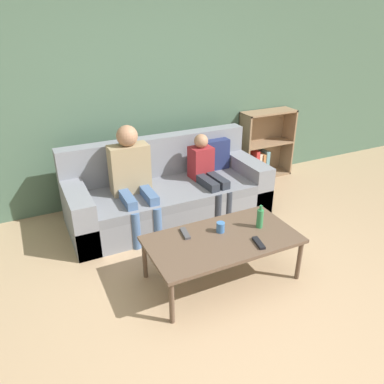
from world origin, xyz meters
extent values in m
plane|color=tan|center=(0.00, 0.00, 0.00)|extent=(22.00, 22.00, 0.00)
cube|color=#4C6B56|center=(0.00, 2.45, 1.30)|extent=(12.00, 0.06, 2.60)
cube|color=gray|center=(0.04, 1.74, 0.15)|extent=(2.19, 0.88, 0.29)
cube|color=slate|center=(0.04, 1.65, 0.34)|extent=(1.75, 0.70, 0.10)
cube|color=gray|center=(0.04, 2.09, 0.62)|extent=(2.19, 0.18, 0.45)
cube|color=gray|center=(-0.95, 1.74, 0.28)|extent=(0.22, 0.88, 0.55)
cube|color=gray|center=(1.02, 1.74, 0.28)|extent=(0.22, 0.88, 0.55)
cube|color=navy|center=(0.71, 1.94, 0.57)|extent=(0.36, 0.12, 0.36)
cube|color=#8E7051|center=(1.35, 2.27, 0.46)|extent=(0.02, 0.28, 0.92)
cube|color=#8E7051|center=(2.08, 2.27, 0.46)|extent=(0.02, 0.28, 0.92)
cube|color=#8E7051|center=(1.71, 2.39, 0.46)|extent=(0.75, 0.02, 0.92)
cube|color=#8E7051|center=(1.71, 2.27, 0.01)|extent=(0.75, 0.28, 0.02)
cube|color=#8E7051|center=(1.71, 2.27, 0.48)|extent=(0.71, 0.28, 0.02)
cube|color=#8E7051|center=(1.71, 2.27, 0.91)|extent=(0.75, 0.28, 0.02)
cube|color=gold|center=(1.39, 2.26, 0.16)|extent=(0.07, 0.21, 0.27)
cube|color=#993D84|center=(1.46, 2.26, 0.16)|extent=(0.05, 0.24, 0.27)
cube|color=red|center=(1.52, 2.25, 0.22)|extent=(0.05, 0.18, 0.39)
cube|color=beige|center=(1.58, 2.25, 0.19)|extent=(0.04, 0.15, 0.33)
cube|color=#B77542|center=(1.63, 2.25, 0.19)|extent=(0.04, 0.19, 0.33)
cube|color=#6699A8|center=(1.69, 2.25, 0.20)|extent=(0.05, 0.18, 0.35)
cylinder|color=brown|center=(-0.56, 0.25, 0.19)|extent=(0.04, 0.04, 0.38)
cylinder|color=brown|center=(0.62, 0.25, 0.19)|extent=(0.04, 0.04, 0.38)
cylinder|color=brown|center=(-0.56, 0.85, 0.19)|extent=(0.04, 0.04, 0.38)
cylinder|color=brown|center=(0.62, 0.85, 0.19)|extent=(0.04, 0.04, 0.38)
cube|color=brown|center=(0.03, 0.55, 0.39)|extent=(1.26, 0.68, 0.03)
cylinder|color=#476693|center=(-0.49, 1.31, 0.20)|extent=(0.09, 0.09, 0.39)
cylinder|color=#476693|center=(-0.27, 1.31, 0.20)|extent=(0.09, 0.09, 0.39)
cube|color=#476693|center=(-0.49, 1.54, 0.44)|extent=(0.10, 0.39, 0.09)
cube|color=#476693|center=(-0.26, 1.54, 0.44)|extent=(0.10, 0.39, 0.09)
cube|color=#9E8966|center=(-0.37, 1.78, 0.65)|extent=(0.41, 0.20, 0.51)
sphere|color=#A87A5B|center=(-0.37, 1.78, 1.00)|extent=(0.21, 0.21, 0.21)
cylinder|color=#282D38|center=(0.42, 1.32, 0.20)|extent=(0.09, 0.09, 0.39)
cylinder|color=#282D38|center=(0.55, 1.33, 0.20)|extent=(0.09, 0.09, 0.39)
cube|color=#282D38|center=(0.40, 1.55, 0.44)|extent=(0.12, 0.40, 0.09)
cube|color=#282D38|center=(0.54, 1.56, 0.44)|extent=(0.12, 0.40, 0.09)
cube|color=maroon|center=(0.46, 1.79, 0.57)|extent=(0.25, 0.21, 0.36)
sphere|color=#A87A5B|center=(0.46, 1.79, 0.83)|extent=(0.16, 0.16, 0.16)
cylinder|color=#3D70B2|center=(0.06, 0.65, 0.45)|extent=(0.07, 0.07, 0.09)
cube|color=#47474C|center=(-0.23, 0.74, 0.42)|extent=(0.07, 0.18, 0.02)
cube|color=black|center=(0.25, 0.35, 0.42)|extent=(0.08, 0.18, 0.02)
cylinder|color=#33844C|center=(0.41, 0.56, 0.49)|extent=(0.06, 0.06, 0.17)
cylinder|color=#33844C|center=(0.41, 0.56, 0.60)|extent=(0.03, 0.03, 0.04)
camera|label=1|loc=(-1.35, -1.71, 2.11)|focal=35.00mm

